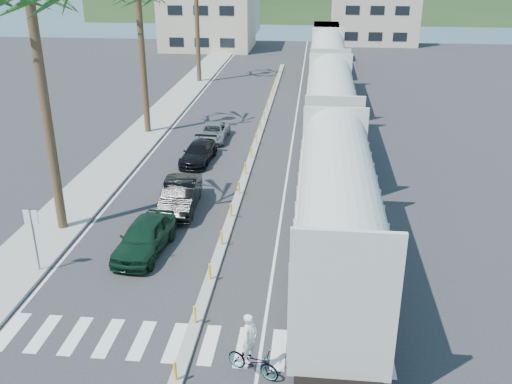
% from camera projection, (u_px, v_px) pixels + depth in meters
% --- Properties ---
extents(ground, '(140.00, 140.00, 0.00)m').
position_uv_depth(ground, '(201.00, 310.00, 21.59)').
color(ground, '#28282B').
rests_on(ground, ground).
extents(sidewalk, '(3.00, 90.00, 0.15)m').
position_uv_depth(sidewalk, '(156.00, 121.00, 45.26)').
color(sidewalk, gray).
rests_on(sidewalk, ground).
extents(rails, '(1.56, 100.00, 0.06)m').
position_uv_depth(rails, '(327.00, 116.00, 46.72)').
color(rails, black).
rests_on(rails, ground).
extents(median, '(0.45, 60.00, 0.85)m').
position_uv_depth(median, '(256.00, 144.00, 39.82)').
color(median, gray).
rests_on(median, ground).
extents(crosswalk, '(14.00, 2.20, 0.01)m').
position_uv_depth(crosswalk, '(190.00, 343.00, 19.75)').
color(crosswalk, silver).
rests_on(crosswalk, ground).
extents(lane_markings, '(9.42, 90.00, 0.01)m').
position_uv_depth(lane_markings, '(235.00, 124.00, 44.68)').
color(lane_markings, silver).
rests_on(lane_markings, ground).
extents(freight_train, '(3.00, 60.94, 5.85)m').
position_uv_depth(freight_train, '(329.00, 97.00, 40.78)').
color(freight_train, beige).
rests_on(freight_train, ground).
extents(street_sign, '(0.60, 0.08, 3.00)m').
position_uv_depth(street_sign, '(33.00, 231.00, 23.35)').
color(street_sign, slate).
rests_on(street_sign, ground).
extents(buildings, '(38.00, 27.00, 10.00)m').
position_uv_depth(buildings, '(250.00, 9.00, 86.09)').
color(buildings, beige).
rests_on(buildings, ground).
extents(car_lead, '(2.63, 4.88, 1.55)m').
position_uv_depth(car_lead, '(145.00, 237.00, 25.44)').
color(car_lead, black).
rests_on(car_lead, ground).
extents(car_second, '(2.24, 4.99, 1.58)m').
position_uv_depth(car_second, '(180.00, 195.00, 29.74)').
color(car_second, black).
rests_on(car_second, ground).
extents(car_third, '(2.29, 4.51, 1.25)m').
position_uv_depth(car_third, '(198.00, 153.00, 36.47)').
color(car_third, black).
rests_on(car_third, ground).
extents(car_rear, '(2.02, 4.23, 1.17)m').
position_uv_depth(car_rear, '(213.00, 132.00, 40.74)').
color(car_rear, '#929597').
rests_on(car_rear, ground).
extents(cyclist, '(2.02, 2.32, 2.23)m').
position_uv_depth(cyclist, '(252.00, 356.00, 18.10)').
color(cyclist, '#9EA0A5').
rests_on(cyclist, ground).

